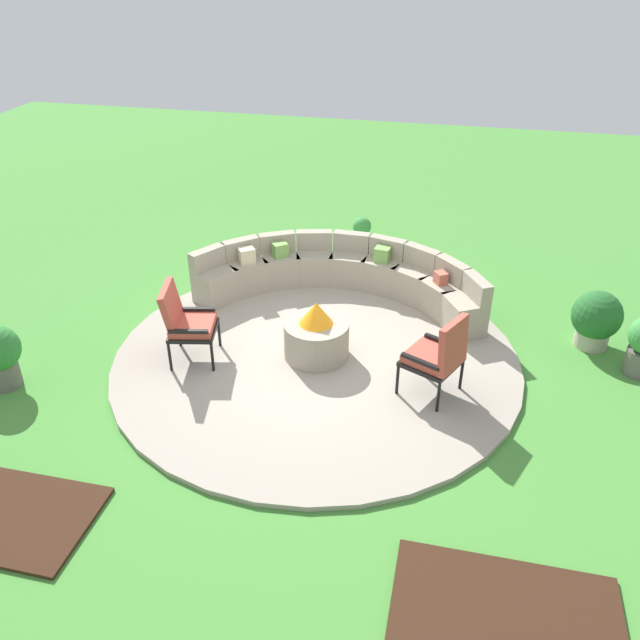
{
  "coord_description": "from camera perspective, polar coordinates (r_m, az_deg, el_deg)",
  "views": [
    {
      "loc": [
        1.56,
        -6.56,
        4.58
      ],
      "look_at": [
        0.0,
        0.2,
        0.45
      ],
      "focal_mm": 36.66,
      "sensor_mm": 36.0,
      "label": 1
    }
  ],
  "objects": [
    {
      "name": "ground_plane",
      "position": [
        8.16,
        -0.32,
        -3.42
      ],
      "size": [
        24.0,
        24.0,
        0.0
      ],
      "primitive_type": "plane",
      "color": "#478C38"
    },
    {
      "name": "patio_circle",
      "position": [
        8.14,
        -0.32,
        -3.24
      ],
      "size": [
        5.01,
        5.01,
        0.06
      ],
      "primitive_type": "cylinder",
      "color": "#9E9384",
      "rests_on": "ground_plane"
    },
    {
      "name": "mulch_bed_right",
      "position": [
        5.76,
        15.91,
        -23.38
      ],
      "size": [
        1.78,
        1.03,
        0.04
      ],
      "primitive_type": "cube",
      "color": "#382114",
      "rests_on": "ground_plane"
    },
    {
      "name": "fire_pit",
      "position": [
        7.96,
        -0.32,
        -1.34
      ],
      "size": [
        0.8,
        0.8,
        0.74
      ],
      "color": "#9E937F",
      "rests_on": "patio_circle"
    },
    {
      "name": "curved_stone_bench",
      "position": [
        9.32,
        2.02,
        3.84
      ],
      "size": [
        4.09,
        1.57,
        0.75
      ],
      "color": "#9E937F",
      "rests_on": "patio_circle"
    },
    {
      "name": "lounge_chair_front_left",
      "position": [
        7.95,
        -11.65,
        -0.04
      ],
      "size": [
        0.69,
        0.68,
        0.99
      ],
      "rotation": [
        0.0,
        0.0,
        4.92
      ],
      "color": "black",
      "rests_on": "patio_circle"
    },
    {
      "name": "lounge_chair_front_right",
      "position": [
        7.29,
        10.34,
        -2.97
      ],
      "size": [
        0.75,
        0.75,
        1.01
      ],
      "rotation": [
        0.0,
        0.0,
        7.41
      ],
      "color": "black",
      "rests_on": "patio_circle"
    },
    {
      "name": "potted_plant_1",
      "position": [
        11.07,
        3.68,
        7.81
      ],
      "size": [
        0.31,
        0.31,
        0.51
      ],
      "color": "brown",
      "rests_on": "ground_plane"
    },
    {
      "name": "potted_plant_3",
      "position": [
        8.91,
        22.98,
        0.16
      ],
      "size": [
        0.62,
        0.62,
        0.76
      ],
      "color": "#A89E8E",
      "rests_on": "ground_plane"
    }
  ]
}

